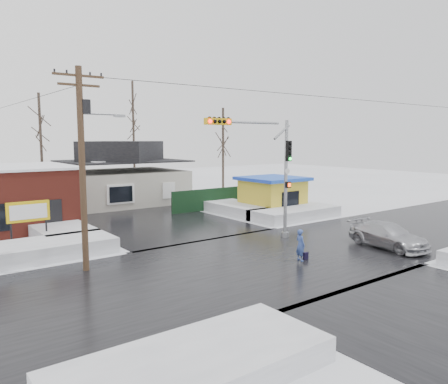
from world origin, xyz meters
TOP-DOWN VIEW (x-y plane):
  - ground at (0.00, 0.00)m, footprint 120.00×120.00m
  - road_ns at (0.00, 0.00)m, footprint 10.00×120.00m
  - road_ew at (0.00, 0.00)m, footprint 120.00×10.00m
  - snowbank_nw at (-9.00, 7.00)m, footprint 7.00×3.00m
  - snowbank_ne at (9.00, 7.00)m, footprint 7.00×3.00m
  - snowbank_sw at (-9.00, -7.00)m, footprint 7.00×3.00m
  - snowbank_nside_w at (-7.00, 12.00)m, footprint 3.00×8.00m
  - snowbank_nside_e at (7.00, 12.00)m, footprint 3.00×8.00m
  - traffic_signal at (2.43, 2.97)m, footprint 6.05×0.68m
  - utility_pole at (-7.93, 3.50)m, footprint 3.15×0.44m
  - marquee_sign at (-9.00, 9.49)m, footprint 2.20×0.21m
  - house at (2.00, 22.00)m, footprint 10.40×8.40m
  - kiosk at (9.50, 9.99)m, footprint 4.60×4.60m
  - fence at (6.50, 14.00)m, footprint 8.00×0.12m
  - tree_far_left at (-4.00, 26.00)m, footprint 3.00×3.00m
  - tree_far_mid at (6.00, 28.00)m, footprint 3.00×3.00m
  - tree_far_right at (12.00, 20.00)m, footprint 3.00×3.00m
  - pedestrian at (0.88, -1.20)m, footprint 0.45×0.62m
  - car at (6.60, -2.27)m, footprint 2.44×4.82m
  - shopping_bag at (1.27, -1.20)m, footprint 0.28×0.12m

SIDE VIEW (x-z plane):
  - ground at x=0.00m, z-range 0.00..0.00m
  - road_ns at x=0.00m, z-range 0.00..0.02m
  - road_ew at x=0.00m, z-range 0.00..0.02m
  - shopping_bag at x=1.27m, z-range 0.00..0.35m
  - snowbank_sw at x=-9.00m, z-range 0.00..0.70m
  - snowbank_nw at x=-9.00m, z-range 0.00..0.80m
  - snowbank_ne at x=9.00m, z-range 0.00..0.80m
  - snowbank_nside_w at x=-7.00m, z-range 0.00..0.80m
  - snowbank_nside_e at x=7.00m, z-range 0.00..0.80m
  - car at x=6.60m, z-range 0.00..1.34m
  - pedestrian at x=0.88m, z-range 0.00..1.56m
  - fence at x=6.50m, z-range 0.00..1.80m
  - kiosk at x=9.50m, z-range 0.03..2.90m
  - marquee_sign at x=-9.00m, z-range 0.65..3.20m
  - house at x=2.00m, z-range -0.26..5.50m
  - traffic_signal at x=2.43m, z-range 1.04..8.04m
  - utility_pole at x=-7.93m, z-range 0.61..9.61m
  - tree_far_right at x=12.00m, z-range 2.66..11.66m
  - tree_far_left at x=-4.00m, z-range 2.95..12.95m
  - tree_far_mid at x=6.00m, z-range 3.54..15.54m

